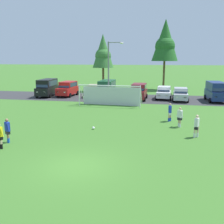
% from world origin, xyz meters
% --- Properties ---
extents(ground_plane, '(400.00, 400.00, 0.00)m').
position_xyz_m(ground_plane, '(0.00, 15.00, 0.00)').
color(ground_plane, '#3D7028').
extents(parking_lot_strip, '(52.00, 8.40, 0.01)m').
position_xyz_m(parking_lot_strip, '(0.00, 23.61, 0.00)').
color(parking_lot_strip, '#333335').
rests_on(parking_lot_strip, ground).
extents(soccer_ball, '(0.22, 0.22, 0.22)m').
position_xyz_m(soccer_ball, '(-0.93, 6.98, 0.11)').
color(soccer_ball, white).
rests_on(soccer_ball, ground).
extents(soccer_goal, '(7.51, 2.32, 2.57)m').
position_xyz_m(soccer_goal, '(-1.61, 17.59, 1.29)').
color(soccer_goal, white).
rests_on(soccer_goal, ground).
extents(player_striker_near, '(0.47, 0.66, 1.64)m').
position_xyz_m(player_striker_near, '(6.81, 6.32, 0.82)').
color(player_striker_near, beige).
rests_on(player_striker_near, ground).
extents(player_midfield_center, '(0.59, 0.57, 1.64)m').
position_xyz_m(player_midfield_center, '(-5.73, 2.80, 0.82)').
color(player_midfield_center, '#936B4C').
rests_on(player_midfield_center, ground).
extents(player_defender_far, '(0.52, 0.64, 1.64)m').
position_xyz_m(player_defender_far, '(5.84, 8.98, 0.82)').
color(player_defender_far, tan).
rests_on(player_defender_far, ground).
extents(player_winger_left, '(0.29, 0.74, 1.64)m').
position_xyz_m(player_winger_left, '(5.11, 10.79, 0.82)').
color(player_winger_left, tan).
rests_on(player_winger_left, ground).
extents(parked_car_slot_far_left, '(2.42, 4.91, 2.52)m').
position_xyz_m(parked_car_slot_far_left, '(-12.27, 23.25, 1.34)').
color(parked_car_slot_far_left, black).
rests_on(parked_car_slot_far_left, ground).
extents(parked_car_slot_left, '(2.37, 4.72, 2.16)m').
position_xyz_m(parked_car_slot_left, '(-9.35, 24.10, 1.11)').
color(parked_car_slot_left, red).
rests_on(parked_car_slot_left, ground).
extents(parked_car_slot_center_left, '(2.06, 4.21, 1.72)m').
position_xyz_m(parked_car_slot_center_left, '(-5.45, 24.42, 0.88)').
color(parked_car_slot_center_left, tan).
rests_on(parked_car_slot_center_left, ground).
extents(parked_car_slot_center, '(2.20, 4.80, 2.52)m').
position_xyz_m(parked_car_slot_center, '(-3.15, 22.89, 1.34)').
color(parked_car_slot_center, '#194C2D').
rests_on(parked_car_slot_center, ground).
extents(parked_car_slot_center_right, '(2.25, 4.66, 2.16)m').
position_xyz_m(parked_car_slot_center_right, '(1.36, 22.66, 1.11)').
color(parked_car_slot_center_right, maroon).
rests_on(parked_car_slot_center_right, ground).
extents(parked_car_slot_right, '(2.26, 4.32, 1.72)m').
position_xyz_m(parked_car_slot_right, '(4.74, 23.94, 0.88)').
color(parked_car_slot_right, silver).
rests_on(parked_car_slot_right, ground).
extents(parked_car_slot_far_right, '(2.18, 4.27, 1.72)m').
position_xyz_m(parked_car_slot_far_right, '(6.89, 22.62, 0.88)').
color(parked_car_slot_far_right, '#B2B2BC').
rests_on(parked_car_slot_far_right, ground).
extents(parked_car_slot_end, '(2.34, 4.88, 2.52)m').
position_xyz_m(parked_car_slot_end, '(11.39, 23.16, 1.34)').
color(parked_car_slot_end, navy).
rests_on(parked_car_slot_end, ground).
extents(tree_left_edge, '(3.58, 3.58, 9.56)m').
position_xyz_m(tree_left_edge, '(-5.52, 31.21, 6.57)').
color(tree_left_edge, brown).
rests_on(tree_left_edge, ground).
extents(tree_mid_left, '(4.58, 4.58, 12.21)m').
position_xyz_m(tree_mid_left, '(4.78, 34.75, 8.40)').
color(tree_mid_left, brown).
rests_on(tree_mid_left, ground).
extents(street_lamp, '(2.00, 0.32, 7.51)m').
position_xyz_m(street_lamp, '(-1.97, 19.10, 3.89)').
color(street_lamp, slate).
rests_on(street_lamp, ground).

